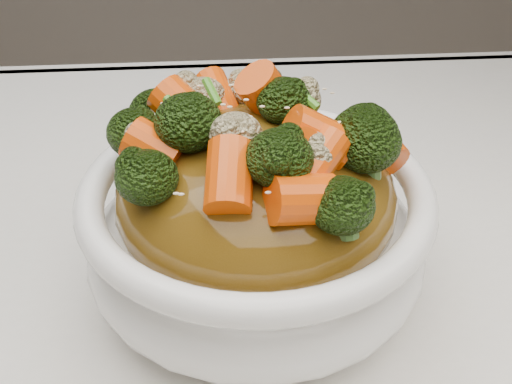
{
  "coord_description": "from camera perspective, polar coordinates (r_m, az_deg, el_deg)",
  "views": [
    {
      "loc": [
        -0.04,
        -0.24,
        1.02
      ],
      "look_at": [
        -0.02,
        0.04,
        0.82
      ],
      "focal_mm": 42.0,
      "sensor_mm": 36.0,
      "label": 1
    }
  ],
  "objects": [
    {
      "name": "tablecloth",
      "position": [
        0.38,
        3.2,
        -14.97
      ],
      "size": [
        1.2,
        0.8,
        0.04
      ],
      "primitive_type": "cube",
      "color": "white",
      "rests_on": "dining_table"
    },
    {
      "name": "bowl",
      "position": [
        0.37,
        0.0,
        -3.95
      ],
      "size": [
        0.26,
        0.26,
        0.08
      ],
      "primitive_type": null,
      "rotation": [
        0.0,
        0.0,
        0.3
      ],
      "color": "white",
      "rests_on": "tablecloth"
    },
    {
      "name": "sauce_base",
      "position": [
        0.35,
        0.0,
        -0.38
      ],
      "size": [
        0.2,
        0.2,
        0.09
      ],
      "primitive_type": "ellipsoid",
      "rotation": [
        0.0,
        0.0,
        0.3
      ],
      "color": "brown",
      "rests_on": "bowl"
    },
    {
      "name": "carrots",
      "position": [
        0.32,
        0.0,
        8.31
      ],
      "size": [
        0.2,
        0.2,
        0.05
      ],
      "primitive_type": null,
      "rotation": [
        0.0,
        0.0,
        0.3
      ],
      "color": "#E94E07",
      "rests_on": "sauce_base"
    },
    {
      "name": "broccoli",
      "position": [
        0.32,
        0.0,
        8.16
      ],
      "size": [
        0.2,
        0.2,
        0.04
      ],
      "primitive_type": null,
      "rotation": [
        0.0,
        0.0,
        0.3
      ],
      "color": "black",
      "rests_on": "sauce_base"
    },
    {
      "name": "cauliflower",
      "position": [
        0.32,
        0.0,
        7.86
      ],
      "size": [
        0.2,
        0.2,
        0.03
      ],
      "primitive_type": null,
      "rotation": [
        0.0,
        0.0,
        0.3
      ],
      "color": "tan",
      "rests_on": "sauce_base"
    },
    {
      "name": "scallions",
      "position": [
        0.32,
        0.0,
        8.46
      ],
      "size": [
        0.15,
        0.15,
        0.02
      ],
      "primitive_type": null,
      "rotation": [
        0.0,
        0.0,
        0.3
      ],
      "color": "#408B20",
      "rests_on": "sauce_base"
    },
    {
      "name": "sesame_seeds",
      "position": [
        0.32,
        0.0,
        8.46
      ],
      "size": [
        0.18,
        0.18,
        0.01
      ],
      "primitive_type": null,
      "rotation": [
        0.0,
        0.0,
        0.3
      ],
      "color": "beige",
      "rests_on": "sauce_base"
    }
  ]
}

